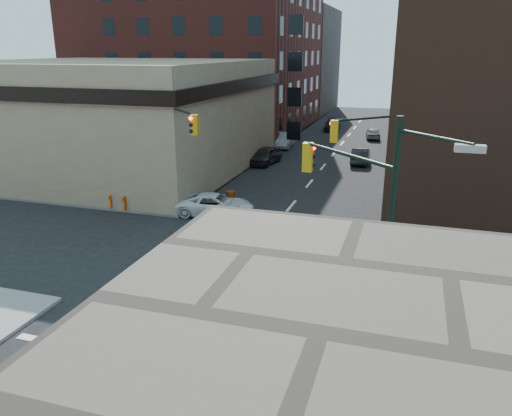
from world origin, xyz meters
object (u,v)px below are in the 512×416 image
Objects in this scene: pedestrian_b at (137,194)px; parked_car_enear at (360,156)px; barricade_se_a at (435,352)px; parked_car_wnear at (265,156)px; police_car at (249,229)px; barricade_nw_a at (159,199)px; pedestrian_a at (185,191)px; parked_car_wfar at (285,140)px; pickup at (215,205)px; barrel_road at (283,227)px; barrel_bank at (231,198)px.

parked_car_enear is at bearing 29.16° from pedestrian_b.
parked_car_wnear is at bearing 21.32° from barricade_se_a.
barricade_nw_a is (-7.38, 3.87, -0.13)m from police_car.
parked_car_wfar is at bearing 109.89° from pedestrian_a.
barricade_se_a is at bearing -143.25° from pickup.
barricade_se_a is at bearing -42.79° from barricade_nw_a.
parked_car_enear is at bearing 82.59° from pedestrian_a.
pickup is 5.45m from barrel_road.
parked_car_wnear is 2.64× the size of pedestrian_b.
parked_car_wfar is 23.15m from barricade_nw_a.
police_car is 7.78m from pedestrian_a.
barrel_road is at bearing 82.30° from parked_car_enear.
pickup is 23.24m from parked_car_wfar.
barrel_road is (4.92, -2.35, -0.16)m from pickup.
parked_car_enear is (8.14, 2.81, -0.06)m from parked_car_wnear.
parked_car_enear is (3.65, 21.36, -0.03)m from police_car.
parked_car_wfar is 4.16× the size of barricade_se_a.
parked_car_enear is 19.07m from pedestrian_a.
pedestrian_a is 1.67× the size of barrel_road.
parked_car_wnear is 15.73m from pedestrian_b.
barricade_se_a is at bearing -52.84° from barrel_road.
pedestrian_b is 1.48m from barricade_nw_a.
pedestrian_a is at bearing 42.67° from barricade_se_a.
parked_car_wnear is at bearing -4.29° from pickup.
parked_car_wfar is 1.07× the size of parked_car_enear.
parked_car_enear is at bearing -30.24° from pickup.
pedestrian_a is 3.10m from pedestrian_b.
pedestrian_a is (-1.52, -13.62, 0.24)m from parked_car_wnear.
barricade_se_a is (17.91, -12.19, -0.43)m from pedestrian_b.
barricade_nw_a reaches higher than barricade_se_a.
pedestrian_a is at bearing -89.14° from parked_car_wnear.
barricade_nw_a is at bearing -6.65° from pedestrian_b.
barrel_road is (10.24, -2.06, -0.48)m from pedestrian_b.
parked_car_wnear is 8.33m from parked_car_wfar.
barrel_road reaches higher than barricade_se_a.
barricade_se_a is (5.55, -30.16, -0.14)m from parked_car_enear.
barrel_bank is (2.89, 0.85, -0.51)m from pedestrian_a.
parked_car_wnear reaches higher than barricade_nw_a.
barrel_road is at bearing -12.73° from police_car.
parked_car_wnear is 4.49× the size of barrel_bank.
parked_car_wnear is (-1.10, 14.87, 0.09)m from pickup.
barricade_nw_a reaches higher than barrel_bank.
barricade_nw_a is at bearing -100.44° from parked_car_wfar.
police_car is 27.30m from parked_car_wfar.
barricade_nw_a is (-8.90, 2.54, 0.08)m from barrel_road.
pedestrian_b reaches higher than parked_car_wfar.
parked_car_enear reaches higher than barricade_nw_a.
barrel_bank is 0.84× the size of barricade_nw_a.
parked_car_enear is 16.99m from barrel_bank.
barrel_road is (6.33, -25.55, -0.24)m from parked_car_wfar.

